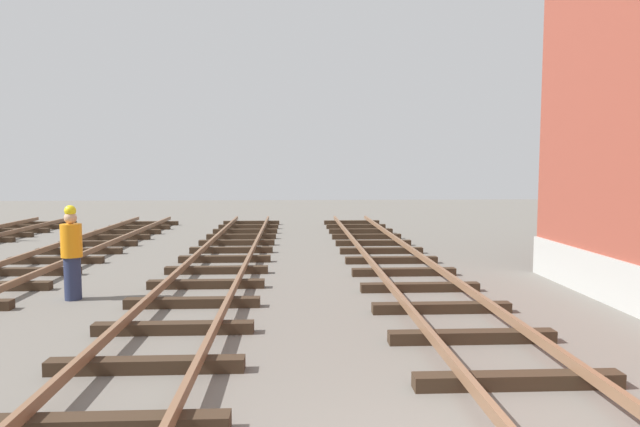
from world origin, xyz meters
name	(u,v)px	position (x,y,z in m)	size (l,w,h in m)	color
track_worker_distant	(72,253)	(-5.97, 7.31, 0.93)	(0.40, 0.40, 1.87)	#262D4C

